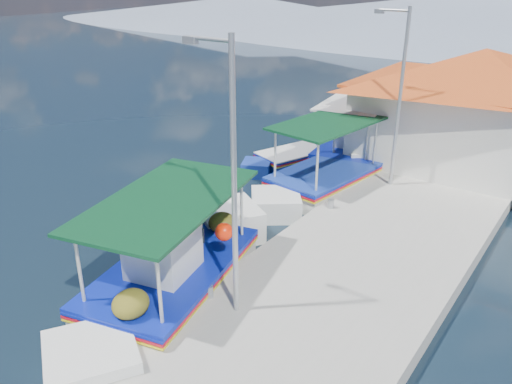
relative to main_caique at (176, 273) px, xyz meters
The scene contains 10 objects.
ground 3.40m from the main_caique, 138.14° to the right, with size 160.00×160.00×0.00m, color black.
quay 5.08m from the main_caique, 47.88° to the left, with size 5.00×44.00×0.50m, color #9F9C94.
bollards 3.28m from the main_caique, 66.63° to the left, with size 0.20×17.20×0.30m.
main_caique is the anchor object (origin of this frame).
caique_green_canopy 7.99m from the main_caique, 90.49° to the left, with size 2.99×7.75×2.92m.
caique_blue_hull 9.94m from the main_caique, 104.16° to the left, with size 2.77×5.15×0.97m.
caique_far 11.55m from the main_caique, 92.71° to the left, with size 3.24×8.29×2.94m.
harbor_building 13.47m from the main_caique, 73.84° to the left, with size 10.49×10.49×4.40m.
lamp_post_near 3.86m from the main_caique, ahead, with size 1.21×0.14×6.00m.
lamp_post_far 9.57m from the main_caique, 77.08° to the left, with size 1.21×0.14×6.00m.
Camera 1 is at (10.52, -5.52, 7.54)m, focal length 36.00 mm.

